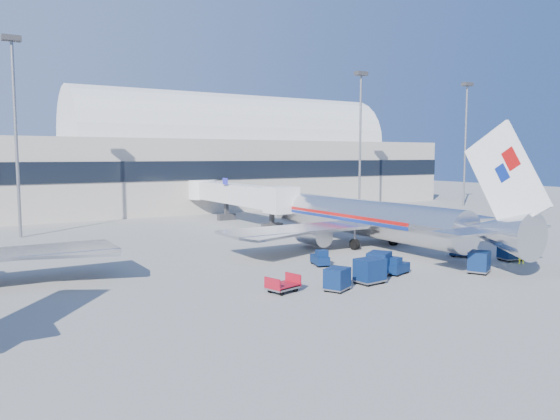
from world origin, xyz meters
TOP-DOWN VIEW (x-y plane):
  - ground at (0.00, 0.00)m, footprint 260.00×260.00m
  - terminal at (-13.60, 55.96)m, footprint 170.00×28.15m
  - airliner_main at (10.00, 4.51)m, footprint 32.00×37.26m
  - jetbridge_near at (7.60, 30.81)m, footprint 4.40×27.50m
  - mast_west at (-20.00, 30.00)m, footprint 2.00×1.20m
  - mast_east at (30.00, 30.00)m, footprint 2.00×1.20m
  - mast_far_east at (55.00, 30.00)m, footprint 2.00×1.20m
  - barrier_near at (18.00, 2.00)m, footprint 3.00×0.55m
  - barrier_mid at (21.30, 2.00)m, footprint 3.00×0.55m
  - barrier_far at (24.60, 2.00)m, footprint 3.00×0.55m
  - tug_lead at (3.00, -7.07)m, footprint 2.42×1.71m
  - tug_right at (13.46, -4.60)m, footprint 2.30×2.49m
  - tug_left at (-0.11, -1.08)m, footprint 1.60×2.34m
  - cart_train_a at (1.52, -6.66)m, footprint 2.63×2.48m
  - cart_train_b at (-0.88, -8.34)m, footprint 2.25×1.80m
  - cart_train_c at (-4.22, -8.81)m, footprint 2.25×2.06m
  - cart_solo_near at (8.95, -10.15)m, footprint 2.45×2.25m
  - cart_solo_far at (15.69, -8.17)m, footprint 2.20×1.82m
  - cart_open_red at (-7.65, -7.22)m, footprint 2.47×2.01m
  - ramp_worker at (15.20, -9.58)m, footprint 0.77×0.72m

SIDE VIEW (x-z plane):
  - ground at x=0.00m, z-range 0.00..0.00m
  - cart_open_red at x=-7.65m, z-range 0.13..0.70m
  - barrier_near at x=18.00m, z-range 0.00..0.90m
  - barrier_mid at x=21.30m, z-range 0.00..0.90m
  - barrier_far at x=24.60m, z-range 0.00..0.90m
  - tug_left at x=-0.11m, z-range -0.06..1.33m
  - tug_lead at x=3.00m, z-range -0.06..1.37m
  - tug_right at x=13.46m, z-range -0.07..1.42m
  - cart_train_c at x=-4.22m, z-range 0.05..1.66m
  - ramp_worker at x=15.20m, z-range 0.00..1.78m
  - cart_solo_far at x=15.69m, z-range 0.06..1.80m
  - cart_solo_near at x=8.95m, z-range 0.06..1.80m
  - cart_train_a at x=1.52m, z-range 0.06..1.92m
  - cart_train_b at x=-0.88m, z-range 0.06..1.92m
  - airliner_main at x=10.00m, z-range -3.11..8.96m
  - jetbridge_near at x=7.60m, z-range 0.80..7.05m
  - terminal at x=-13.60m, z-range -2.98..18.02m
  - mast_west at x=-20.00m, z-range 3.49..26.09m
  - mast_east at x=30.00m, z-range 3.49..26.09m
  - mast_far_east at x=55.00m, z-range 3.49..26.09m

